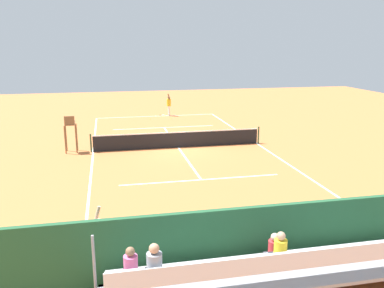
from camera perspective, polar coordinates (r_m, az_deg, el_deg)
ground_plane at (r=24.35m, az=-1.95°, el=-0.50°), size 60.00×60.00×0.00m
court_line_markings at (r=24.38m, az=-1.97°, el=-0.47°), size 10.10×22.20×0.01m
tennis_net at (r=24.23m, az=-1.96°, el=0.65°), size 10.30×0.10×1.07m
backdrop_wall at (r=11.30m, az=10.86°, el=-13.17°), size 18.00×0.16×2.00m
bleacher_stand at (r=10.24m, az=13.44°, el=-16.92°), size 9.06×2.40×2.48m
umpire_chair at (r=24.01m, az=-16.81°, el=1.91°), size 0.67×0.67×2.14m
courtside_bench at (r=13.31m, az=20.96°, el=-11.66°), size 1.80×0.40×0.93m
equipment_bag at (r=12.44m, az=12.85°, el=-14.85°), size 0.90×0.36×0.36m
tennis_player at (r=34.98m, az=-3.29°, el=5.66°), size 0.38×0.54×1.93m
tennis_racket at (r=35.51m, az=-4.14°, el=4.14°), size 0.58×0.40×0.03m
tennis_ball_near at (r=33.69m, az=-3.00°, el=3.64°), size 0.07×0.07×0.07m
tennis_ball_far at (r=33.49m, az=-5.93°, el=3.53°), size 0.07×0.07×0.07m
line_judge at (r=11.27m, az=-12.83°, el=-13.26°), size 0.44×0.56×1.93m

